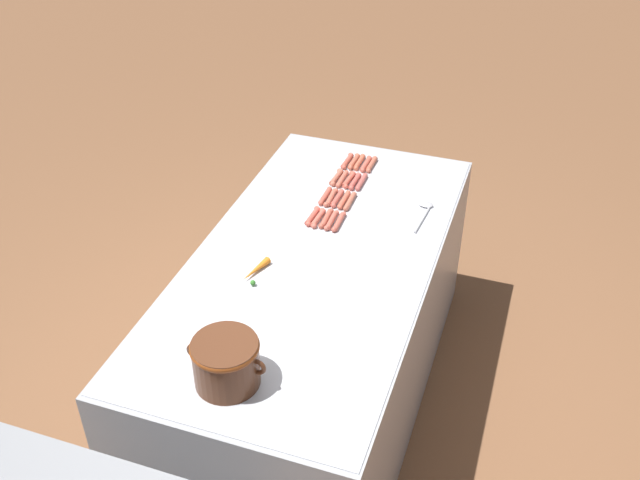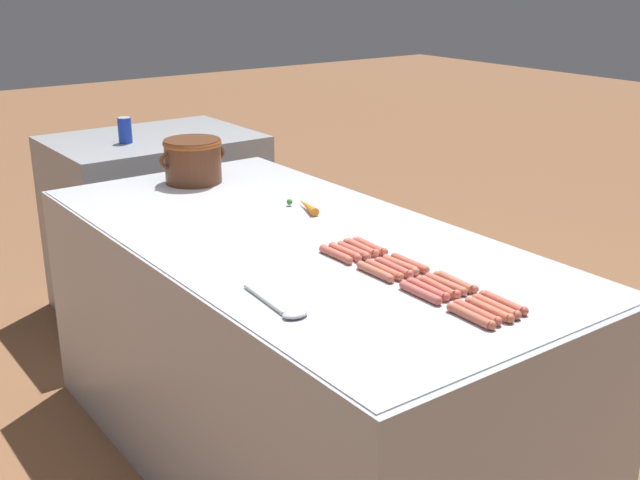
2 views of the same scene
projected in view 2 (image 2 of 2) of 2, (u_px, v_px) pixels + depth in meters
ground_plane at (296, 460)px, 2.94m from camera, size 20.00×20.00×0.00m
griddle_counter at (295, 353)px, 2.79m from camera, size 1.02×2.08×0.89m
back_cabinet at (157, 223)px, 4.13m from camera, size 1.00×0.74×0.92m
hot_dog_0 at (471, 316)px, 2.00m from camera, size 0.03×0.16×0.03m
hot_dog_1 at (420, 293)px, 2.14m from camera, size 0.03×0.16×0.03m
hot_dog_2 at (375, 272)px, 2.29m from camera, size 0.03×0.16×0.03m
hot_dog_3 at (336, 254)px, 2.43m from camera, size 0.03×0.16×0.03m
hot_dog_4 at (477, 312)px, 2.02m from camera, size 0.03×0.16×0.03m
hot_dog_5 at (428, 289)px, 2.17m from camera, size 0.03×0.16×0.03m
hot_dog_6 at (384, 270)px, 2.30m from camera, size 0.03×0.16×0.03m
hot_dog_7 at (345, 252)px, 2.45m from camera, size 0.03×0.16×0.03m
hot_dog_8 at (489, 310)px, 2.04m from camera, size 0.03×0.16×0.03m
hot_dog_9 at (438, 287)px, 2.18m from camera, size 0.04×0.16×0.03m
hot_dog_10 at (394, 267)px, 2.32m from camera, size 0.03×0.16×0.03m
hot_dog_11 at (354, 251)px, 2.46m from camera, size 0.03×0.16×0.03m
hot_dog_12 at (496, 307)px, 2.06m from camera, size 0.03×0.16×0.03m
hot_dog_13 at (446, 284)px, 2.20m from camera, size 0.03×0.16×0.03m
hot_dog_14 at (401, 265)px, 2.34m from camera, size 0.03×0.16×0.03m
hot_dog_15 at (361, 247)px, 2.48m from camera, size 0.03×0.16×0.03m
hot_dog_16 at (503, 303)px, 2.08m from camera, size 0.03×0.16×0.03m
hot_dog_17 at (455, 282)px, 2.22m from camera, size 0.04×0.16×0.03m
hot_dog_18 at (410, 263)px, 2.35m from camera, size 0.03×0.16×0.03m
hot_dog_19 at (370, 246)px, 2.50m from camera, size 0.03×0.16×0.03m
bean_pot at (193, 158)px, 3.24m from camera, size 0.30×0.24×0.18m
serving_spoon at (284, 309)px, 2.05m from camera, size 0.07×0.27×0.02m
carrot at (306, 206)px, 2.90m from camera, size 0.08×0.18×0.03m
soda_can at (125, 130)px, 3.82m from camera, size 0.07×0.07×0.12m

